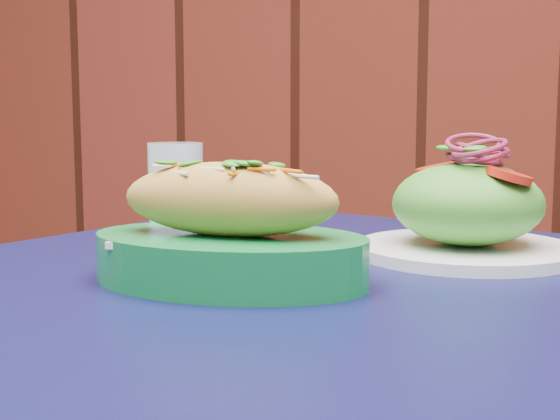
% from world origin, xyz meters
% --- Properties ---
extents(cafe_table, '(1.01, 1.01, 0.75)m').
position_xyz_m(cafe_table, '(-0.24, 1.27, 0.66)').
color(cafe_table, black).
rests_on(cafe_table, ground).
extents(banh_mi_basket, '(0.25, 0.16, 0.11)m').
position_xyz_m(banh_mi_basket, '(-0.31, 1.24, 0.79)').
color(banh_mi_basket, '#0F7533').
rests_on(banh_mi_basket, cafe_table).
extents(salad_plate, '(0.23, 0.23, 0.13)m').
position_xyz_m(salad_plate, '(-0.13, 1.44, 0.80)').
color(salad_plate, white).
rests_on(salad_plate, cafe_table).
extents(water_glass, '(0.07, 0.07, 0.11)m').
position_xyz_m(water_glass, '(-0.49, 1.49, 0.81)').
color(water_glass, silver).
rests_on(water_glass, cafe_table).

